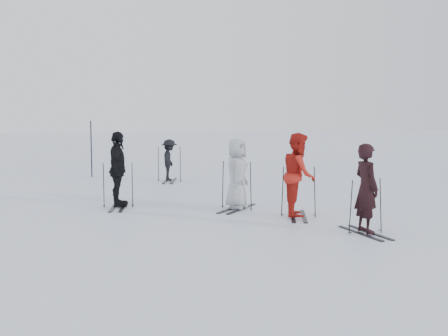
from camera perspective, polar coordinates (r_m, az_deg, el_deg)
name	(u,v)px	position (r m, az deg, el deg)	size (l,w,h in m)	color
ground	(232,210)	(14.43, 0.79, -4.33)	(120.00, 120.00, 0.00)	silver
skier_near_dark	(366,189)	(11.92, 14.25, -2.13)	(0.67, 0.44, 1.84)	black
skier_red	(299,176)	(13.54, 7.61, -0.78)	(0.97, 0.76, 1.99)	#B31D14
skier_grey	(237,174)	(14.52, 1.30, -0.66)	(0.89, 0.58, 1.81)	#A8AFB2
skier_uphill_left	(118,170)	(15.03, -10.74, -0.22)	(1.16, 0.48, 1.98)	black
skier_uphill_far	(169,161)	(20.59, -5.57, 0.74)	(0.98, 0.56, 1.51)	black
skis_near_dark	(366,205)	(11.97, 14.21, -3.71)	(0.85, 1.61, 1.18)	black
skis_red	(299,191)	(13.59, 7.59, -2.32)	(0.91, 1.72, 1.26)	black
skis_grey	(237,184)	(14.56, 1.30, -1.68)	(0.94, 1.77, 1.29)	black
skis_uphill_left	(118,185)	(15.07, -10.71, -1.66)	(0.89, 1.67, 1.22)	black
skis_uphill_far	(169,163)	(20.60, -5.57, 0.47)	(0.96, 1.81, 1.32)	black
piste_marker	(91,149)	(22.55, -13.33, 1.90)	(0.05, 0.05, 2.19)	black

